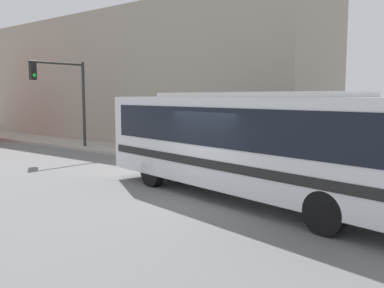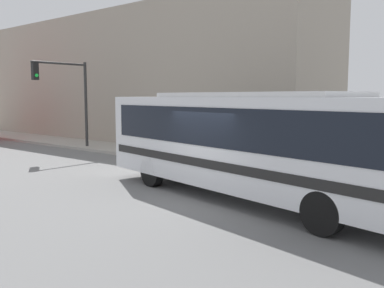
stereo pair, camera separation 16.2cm
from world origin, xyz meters
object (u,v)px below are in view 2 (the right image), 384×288
city_bus (252,139)px  traffic_light_pole (67,88)px  fire_hydrant (225,154)px  parking_meter (146,135)px

city_bus → traffic_light_pole: traffic_light_pole is taller
traffic_light_pole → city_bus: bearing=-103.4°
city_bus → fire_hydrant: (4.27, 3.95, -1.21)m
city_bus → parking_meter: city_bus is taller
fire_hydrant → city_bus: bearing=-137.2°
city_bus → traffic_light_pole: (3.22, 13.54, 1.61)m
traffic_light_pole → parking_meter: 5.54m
parking_meter → fire_hydrant: bearing=-90.0°
city_bus → fire_hydrant: 5.94m
city_bus → fire_hydrant: size_ratio=14.12×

